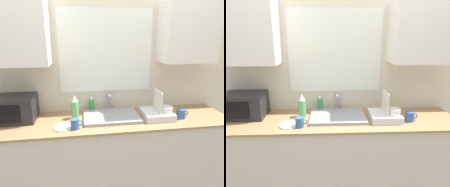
{
  "view_description": "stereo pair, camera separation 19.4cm",
  "coord_description": "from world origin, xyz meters",
  "views": [
    {
      "loc": [
        -0.26,
        -1.57,
        1.77
      ],
      "look_at": [
        0.02,
        0.26,
        1.22
      ],
      "focal_mm": 32.0,
      "sensor_mm": 36.0,
      "label": 1
    },
    {
      "loc": [
        -0.07,
        -1.59,
        1.77
      ],
      "look_at": [
        0.02,
        0.26,
        1.22
      ],
      "focal_mm": 32.0,
      "sensor_mm": 36.0,
      "label": 2
    }
  ],
  "objects": [
    {
      "name": "small_plate",
      "position": [
        -0.46,
        0.16,
        0.94
      ],
      "size": [
        0.19,
        0.19,
        0.01
      ],
      "color": "silver",
      "rests_on": "countertop"
    },
    {
      "name": "mug_by_rack",
      "position": [
        0.73,
        0.21,
        0.98
      ],
      "size": [
        0.12,
        0.09,
        0.1
      ],
      "color": "#335999",
      "rests_on": "countertop"
    },
    {
      "name": "dish_rack",
      "position": [
        0.5,
        0.26,
        0.99
      ],
      "size": [
        0.3,
        0.3,
        0.29
      ],
      "color": "silver",
      "rests_on": "countertop"
    },
    {
      "name": "spray_bottle",
      "position": [
        -0.35,
        0.37,
        1.06
      ],
      "size": [
        0.07,
        0.07,
        0.25
      ],
      "color": "#59B266",
      "rests_on": "countertop"
    },
    {
      "name": "sink_basin",
      "position": [
        0.02,
        0.32,
        0.95
      ],
      "size": [
        0.57,
        0.39,
        0.03
      ],
      "color": "gray",
      "rests_on": "countertop"
    },
    {
      "name": "mug_near_sink",
      "position": [
        -0.35,
        0.12,
        0.98
      ],
      "size": [
        0.11,
        0.08,
        0.1
      ],
      "color": "#335999",
      "rests_on": "countertop"
    },
    {
      "name": "faucet",
      "position": [
        0.02,
        0.52,
        1.06
      ],
      "size": [
        0.08,
        0.16,
        0.21
      ],
      "color": "#99999E",
      "rests_on": "countertop"
    },
    {
      "name": "microwave",
      "position": [
        -0.95,
        0.4,
        1.06
      ],
      "size": [
        0.42,
        0.31,
        0.25
      ],
      "color": "#232326",
      "rests_on": "countertop"
    },
    {
      "name": "soap_bottle",
      "position": [
        -0.18,
        0.52,
        1.01
      ],
      "size": [
        0.05,
        0.05,
        0.17
      ],
      "color": "#268C3F",
      "rests_on": "countertop"
    },
    {
      "name": "wall_back",
      "position": [
        0.0,
        0.58,
        1.39
      ],
      "size": [
        6.0,
        0.38,
        2.6
      ],
      "color": "beige",
      "rests_on": "ground_plane"
    },
    {
      "name": "countertop",
      "position": [
        0.0,
        0.29,
        0.47
      ],
      "size": [
        2.48,
        0.62,
        0.94
      ],
      "color": "beige",
      "rests_on": "ground_plane"
    }
  ]
}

